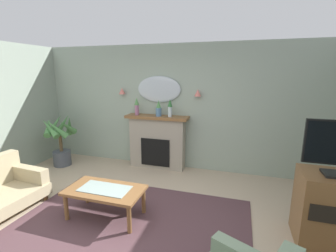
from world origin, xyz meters
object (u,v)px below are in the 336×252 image
(wall_sconce_right, at_px, (198,93))
(wall_sconce_left, at_px, (122,91))
(mantel_vase_centre, at_px, (137,106))
(coffee_table, at_px, (105,192))
(wall_mirror, at_px, (159,89))
(potted_plant_tall_palm, at_px, (60,139))
(mantel_vase_left, at_px, (159,109))
(mantel_vase_right, at_px, (170,107))
(tv_cabinet, at_px, (334,210))
(fireplace, at_px, (157,142))

(wall_sconce_right, bearing_deg, wall_sconce_left, 180.00)
(wall_sconce_left, bearing_deg, wall_sconce_right, 0.00)
(mantel_vase_centre, bearing_deg, coffee_table, -79.54)
(wall_sconce_left, bearing_deg, wall_mirror, 3.37)
(wall_mirror, distance_m, potted_plant_tall_palm, 2.47)
(mantel_vase_left, distance_m, wall_mirror, 0.44)
(mantel_vase_centre, xyz_separation_m, mantel_vase_right, (0.75, 0.00, 0.01))
(coffee_table, relative_size, tv_cabinet, 1.22)
(wall_sconce_left, height_order, tv_cabinet, wall_sconce_left)
(fireplace, distance_m, mantel_vase_centre, 0.91)
(mantel_vase_centre, height_order, coffee_table, mantel_vase_centre)
(mantel_vase_left, relative_size, wall_sconce_right, 2.41)
(mantel_vase_left, xyz_separation_m, mantel_vase_right, (0.25, 0.00, 0.05))
(mantel_vase_left, bearing_deg, wall_sconce_right, 8.53)
(wall_sconce_left, height_order, wall_sconce_right, same)
(wall_mirror, bearing_deg, tv_cabinet, -32.72)
(fireplace, xyz_separation_m, potted_plant_tall_palm, (-2.11, -0.53, 0.05))
(wall_sconce_left, distance_m, wall_sconce_right, 1.70)
(mantel_vase_left, distance_m, mantel_vase_right, 0.26)
(mantel_vase_left, distance_m, coffee_table, 2.18)
(tv_cabinet, bearing_deg, potted_plant_tall_palm, 166.94)
(mantel_vase_left, relative_size, wall_sconce_left, 2.41)
(coffee_table, bearing_deg, mantel_vase_centre, 100.46)
(mantel_vase_right, height_order, coffee_table, mantel_vase_right)
(wall_mirror, height_order, wall_sconce_right, wall_mirror)
(wall_mirror, bearing_deg, potted_plant_tall_palm, -162.24)
(coffee_table, bearing_deg, fireplace, 87.48)
(wall_mirror, relative_size, tv_cabinet, 1.07)
(wall_mirror, height_order, tv_cabinet, wall_mirror)
(fireplace, xyz_separation_m, mantel_vase_right, (0.30, -0.03, 0.80))
(fireplace, height_order, mantel_vase_centre, mantel_vase_centre)
(fireplace, height_order, wall_mirror, wall_mirror)
(tv_cabinet, relative_size, potted_plant_tall_palm, 0.77)
(mantel_vase_centre, bearing_deg, potted_plant_tall_palm, -163.06)
(mantel_vase_left, bearing_deg, coffee_table, -94.01)
(mantel_vase_left, bearing_deg, mantel_vase_right, 0.00)
(tv_cabinet, bearing_deg, wall_sconce_right, 138.26)
(wall_mirror, xyz_separation_m, tv_cabinet, (2.83, -1.82, -1.26))
(mantel_vase_right, distance_m, potted_plant_tall_palm, 2.57)
(mantel_vase_centre, distance_m, potted_plant_tall_palm, 1.89)
(wall_sconce_right, bearing_deg, mantel_vase_left, -171.47)
(fireplace, relative_size, mantel_vase_right, 3.66)
(fireplace, relative_size, coffee_table, 1.24)
(potted_plant_tall_palm, bearing_deg, wall_sconce_left, 26.43)
(wall_mirror, relative_size, potted_plant_tall_palm, 0.83)
(mantel_vase_centre, height_order, potted_plant_tall_palm, mantel_vase_centre)
(wall_mirror, bearing_deg, fireplace, -90.00)
(mantel_vase_left, xyz_separation_m, wall_sconce_right, (0.80, 0.12, 0.35))
(tv_cabinet, distance_m, potted_plant_tall_palm, 5.08)
(coffee_table, height_order, potted_plant_tall_palm, potted_plant_tall_palm)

